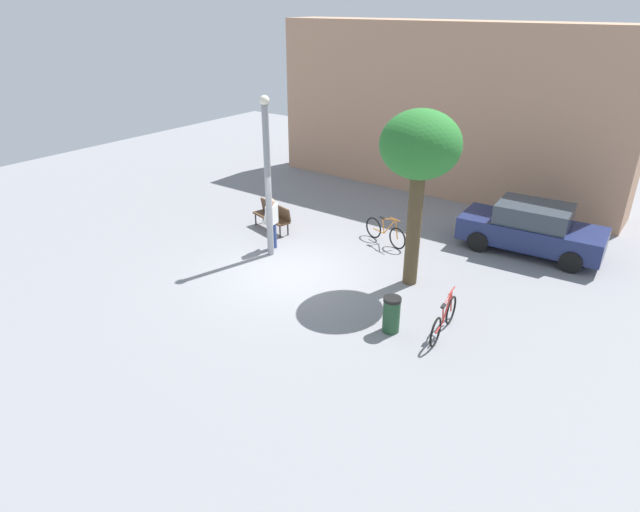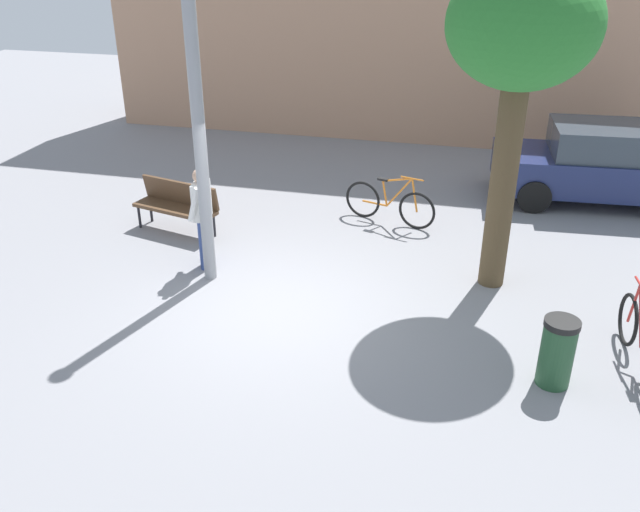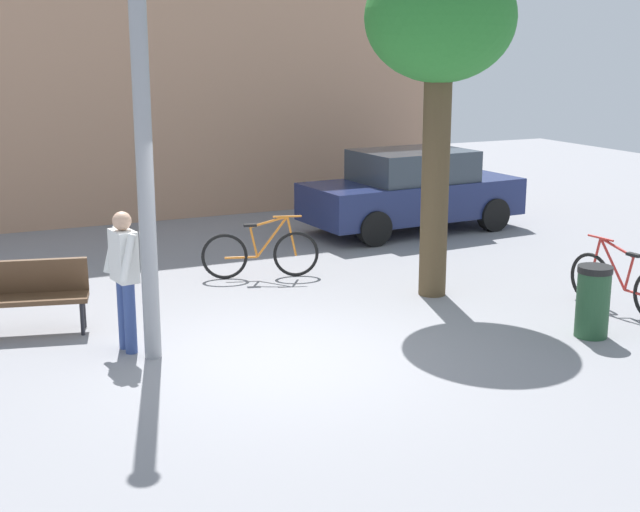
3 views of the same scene
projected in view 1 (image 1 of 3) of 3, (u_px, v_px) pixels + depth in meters
ground_plane at (292, 274)px, 15.39m from camera, size 36.00×36.00×0.00m
building_facade at (443, 110)px, 20.94m from camera, size 14.12×2.00×6.44m
lamppost at (268, 175)px, 15.51m from camera, size 0.28×0.28×4.77m
person_by_lamppost at (272, 220)px, 16.54m from camera, size 0.34×0.62×1.67m
park_bench at (273, 214)px, 18.15m from camera, size 1.67×0.84×0.92m
plaza_tree at (420, 150)px, 13.33m from camera, size 2.05×2.05×4.74m
bicycle_orange at (385, 232)px, 17.17m from camera, size 1.75×0.56×0.97m
bicycle_red at (444, 319)px, 12.47m from camera, size 0.24×1.81×0.97m
parked_car_navy at (531, 228)px, 16.43m from camera, size 4.30×2.04×1.55m
trash_bin at (391, 314)px, 12.55m from camera, size 0.43×0.43×0.90m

